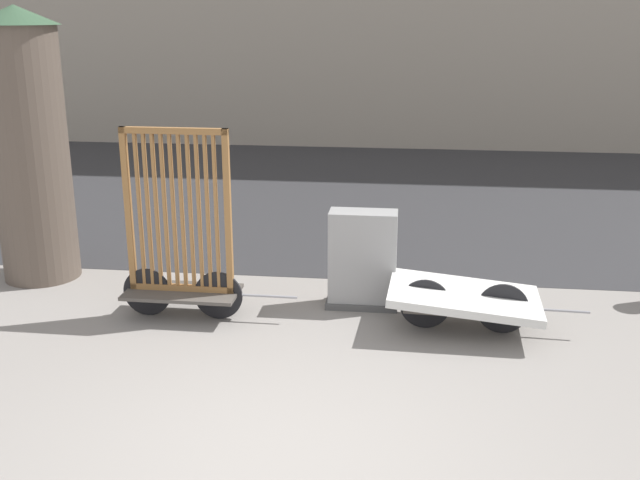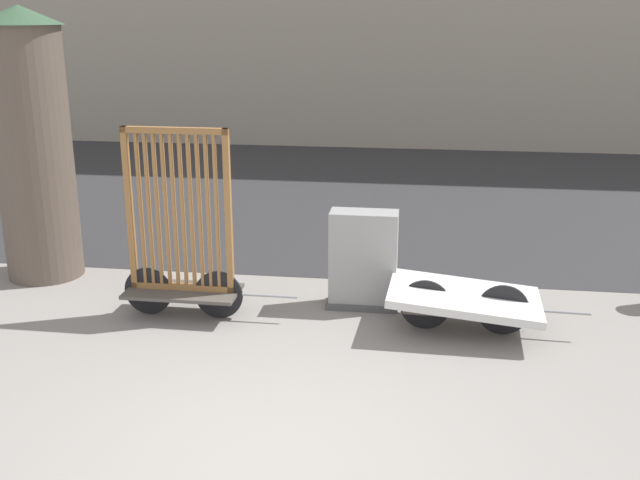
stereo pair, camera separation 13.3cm
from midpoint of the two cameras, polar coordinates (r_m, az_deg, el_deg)
The scene contains 6 objects.
ground_plane at distance 6.30m, azimuth -3.78°, elevation -16.30°, with size 60.00×60.00×0.00m, color gray.
road_strip at distance 14.86m, azimuth 2.77°, elevation 3.65°, with size 56.00×10.02×0.01m.
bike_cart_with_bedframe at distance 8.76m, azimuth -11.01°, elevation -0.83°, with size 2.08×0.65×2.23m.
bike_cart_with_mattress at distance 8.52m, azimuth 10.50°, elevation -4.43°, with size 2.22×1.14×0.57m.
utility_cabinet at distance 9.02m, azimuth 2.84°, elevation -1.74°, with size 0.87×0.43×1.19m.
advertising_column at distance 10.45m, azimuth -21.64°, elevation 6.73°, with size 1.11×1.11×3.53m.
Camera 1 is at (0.96, -5.17, 3.47)m, focal length 42.00 mm.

